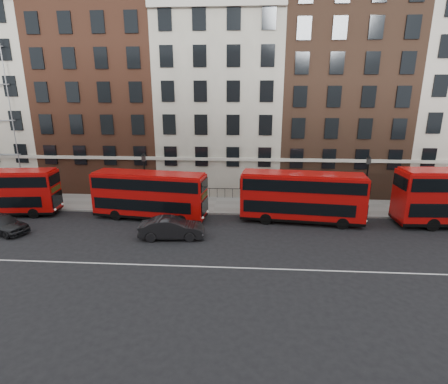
# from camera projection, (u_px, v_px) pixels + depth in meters

# --- Properties ---
(ground) EXTENTS (120.00, 120.00, 0.00)m
(ground) POSITION_uv_depth(u_px,v_px,m) (202.00, 253.00, 24.38)
(ground) COLOR black
(ground) RESTS_ON ground
(pavement) EXTENTS (80.00, 5.00, 0.15)m
(pavement) POSITION_uv_depth(u_px,v_px,m) (215.00, 205.00, 34.42)
(pavement) COLOR gray
(pavement) RESTS_ON ground
(kerb) EXTENTS (80.00, 0.30, 0.16)m
(kerb) POSITION_uv_depth(u_px,v_px,m) (213.00, 213.00, 32.03)
(kerb) COLOR gray
(kerb) RESTS_ON ground
(road_centre_line) EXTENTS (70.00, 0.12, 0.01)m
(road_centre_line) POSITION_uv_depth(u_px,v_px,m) (198.00, 266.00, 22.46)
(road_centre_line) COLOR white
(road_centre_line) RESTS_ON ground
(building_terrace) EXTENTS (64.00, 11.95, 22.00)m
(building_terrace) POSITION_uv_depth(u_px,v_px,m) (218.00, 97.00, 38.68)
(building_terrace) COLOR beige
(building_terrace) RESTS_ON ground
(bus_a) EXTENTS (10.07, 3.45, 4.15)m
(bus_a) POSITION_uv_depth(u_px,v_px,m) (0.00, 191.00, 31.25)
(bus_a) COLOR #BD0B09
(bus_a) RESTS_ON ground
(bus_b) EXTENTS (10.11, 3.66, 4.16)m
(bus_b) POSITION_uv_depth(u_px,v_px,m) (149.00, 194.00, 30.38)
(bus_b) COLOR #BD0B09
(bus_b) RESTS_ON ground
(bus_c) EXTENTS (10.48, 3.52, 4.32)m
(bus_c) POSITION_uv_depth(u_px,v_px,m) (301.00, 196.00, 29.51)
(bus_c) COLOR #BD0B09
(bus_c) RESTS_ON ground
(car_rear) EXTENTS (4.92, 3.25, 1.56)m
(car_rear) POSITION_uv_depth(u_px,v_px,m) (2.00, 223.00, 27.65)
(car_rear) COLOR #232426
(car_rear) RESTS_ON ground
(car_front) EXTENTS (5.06, 2.14, 1.62)m
(car_front) POSITION_uv_depth(u_px,v_px,m) (172.00, 228.00, 26.61)
(car_front) COLOR black
(car_front) RESTS_ON ground
(lamp_post_left) EXTENTS (0.44, 0.44, 5.33)m
(lamp_post_left) POSITION_uv_depth(u_px,v_px,m) (145.00, 179.00, 32.28)
(lamp_post_left) COLOR black
(lamp_post_left) RESTS_ON pavement
(lamp_post_right) EXTENTS (0.44, 0.44, 5.33)m
(lamp_post_right) POSITION_uv_depth(u_px,v_px,m) (366.00, 182.00, 31.03)
(lamp_post_right) COLOR black
(lamp_post_right) RESTS_ON pavement
(iron_railings) EXTENTS (6.60, 0.06, 1.00)m
(iron_railings) POSITION_uv_depth(u_px,v_px,m) (217.00, 193.00, 36.37)
(iron_railings) COLOR black
(iron_railings) RESTS_ON pavement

